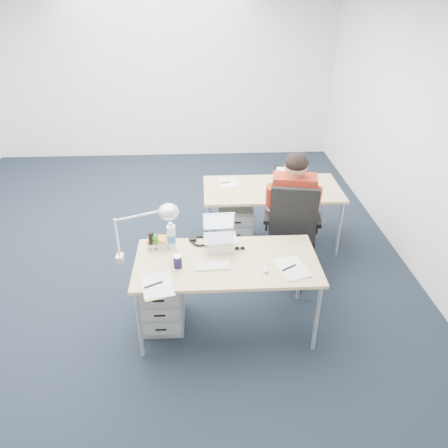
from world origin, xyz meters
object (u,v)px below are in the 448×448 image
object	(u,v)px
drawer_pedestal_near	(162,298)
sunglasses	(240,249)
desk_far	(272,192)
water_bottle	(171,235)
drawer_pedestal_far	(235,225)
wireless_keyboard	(213,266)
desk_near	(227,265)
desk_lamp	(137,233)
office_chair	(290,250)
seated_person	(292,211)
can_koozie	(178,261)
silver_laptop	(220,234)
dark_laptop	(290,178)
far_cup	(284,184)
bear_figurine	(155,241)
headphones	(201,240)
computer_mouse	(265,270)
book_stack	(157,242)
cordless_phone	(151,241)

from	to	relation	value
drawer_pedestal_near	sunglasses	xyz separation A→B (m)	(0.73, 0.08, 0.47)
desk_far	water_bottle	distance (m)	1.67
drawer_pedestal_far	wireless_keyboard	bearing A→B (deg)	-101.36
desk_near	desk_lamp	bearing A→B (deg)	177.57
office_chair	seated_person	size ratio (longest dim) A/B	0.82
can_koozie	water_bottle	size ratio (longest dim) A/B	0.46
office_chair	silver_laptop	world-z (taller)	office_chair
dark_laptop	can_koozie	bearing A→B (deg)	-120.22
can_koozie	far_cup	distance (m)	1.96
drawer_pedestal_near	wireless_keyboard	distance (m)	0.69
wireless_keyboard	sunglasses	size ratio (longest dim) A/B	3.25
sunglasses	far_cup	xyz separation A→B (m)	(0.63, 1.32, 0.04)
water_bottle	sunglasses	distance (m)	0.63
water_bottle	desk_far	bearing A→B (deg)	48.28
desk_far	drawer_pedestal_near	size ratio (longest dim) A/B	2.91
office_chair	bear_figurine	xyz separation A→B (m)	(-1.36, -0.55, 0.49)
headphones	water_bottle	bearing A→B (deg)	-143.44
headphones	far_cup	world-z (taller)	far_cup
drawer_pedestal_near	headphones	bearing A→B (deg)	31.43
seated_person	dark_laptop	distance (m)	0.53
computer_mouse	book_stack	distance (m)	1.04
desk_near	office_chair	world-z (taller)	office_chair
water_bottle	dark_laptop	size ratio (longest dim) A/B	0.74
water_bottle	can_koozie	bearing A→B (deg)	-78.32
desk_far	bear_figurine	xyz separation A→B (m)	(-1.25, -1.25, 0.12)
desk_far	water_bottle	bearing A→B (deg)	-131.72
desk_near	wireless_keyboard	distance (m)	0.16
dark_laptop	cordless_phone	bearing A→B (deg)	-131.50
computer_mouse	cordless_phone	distance (m)	1.06
drawer_pedestal_near	dark_laptop	bearing A→B (deg)	44.15
office_chair	drawer_pedestal_far	world-z (taller)	office_chair
wireless_keyboard	headphones	size ratio (longest dim) A/B	1.29
office_chair	book_stack	size ratio (longest dim) A/B	6.27
office_chair	water_bottle	xyz separation A→B (m)	(-1.21, -0.53, 0.54)
bear_figurine	drawer_pedestal_near	bearing A→B (deg)	-73.87
drawer_pedestal_near	desk_lamp	size ratio (longest dim) A/B	0.96
desk_far	cordless_phone	bearing A→B (deg)	-135.65
computer_mouse	water_bottle	bearing A→B (deg)	147.90
seated_person	bear_figurine	world-z (taller)	seated_person
computer_mouse	sunglasses	world-z (taller)	computer_mouse
drawer_pedestal_near	computer_mouse	size ratio (longest dim) A/B	6.58
headphones	silver_laptop	bearing A→B (deg)	-15.02
drawer_pedestal_far	book_stack	xyz separation A→B (m)	(-0.80, -1.16, 0.50)
dark_laptop	desk_lamp	bearing A→B (deg)	-128.99
can_koozie	sunglasses	xyz separation A→B (m)	(0.55, 0.25, -0.05)
desk_far	wireless_keyboard	bearing A→B (deg)	-115.44
drawer_pedestal_near	far_cup	size ratio (longest dim) A/B	5.61
bear_figurine	desk_near	bearing A→B (deg)	-16.57
desk_far	headphones	distance (m)	1.44
office_chair	dark_laptop	world-z (taller)	office_chair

